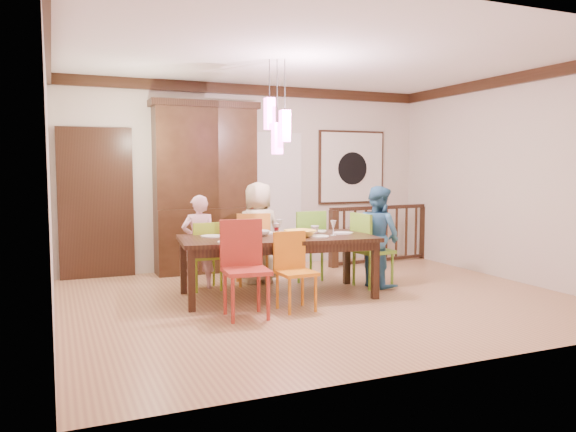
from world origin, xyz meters
name	(u,v)px	position (x,y,z in m)	size (l,w,h in m)	color
floor	(320,299)	(0.00, 0.00, 0.00)	(6.00, 6.00, 0.00)	#A97551
ceiling	(322,57)	(0.00, 0.00, 2.90)	(6.00, 6.00, 0.00)	white
wall_back	(252,177)	(0.00, 2.50, 1.45)	(6.00, 6.00, 0.00)	beige
wall_left	(49,183)	(-3.00, 0.00, 1.45)	(5.00, 5.00, 0.00)	beige
wall_right	(513,178)	(3.00, 0.00, 1.45)	(5.00, 5.00, 0.00)	beige
crown_molding	(321,64)	(0.00, 0.00, 2.82)	(6.00, 5.00, 0.16)	black
panel_door	(96,206)	(-2.40, 2.45, 1.05)	(1.04, 0.07, 2.24)	black
white_doorway	(273,201)	(0.35, 2.46, 1.05)	(0.97, 0.05, 2.22)	silver
painting	(352,167)	(1.80, 2.46, 1.60)	(1.25, 0.06, 1.25)	black
pendant_cluster	(277,126)	(-0.43, 0.34, 2.11)	(0.27, 0.21, 1.14)	#ED47B5
dining_table	(277,242)	(-0.43, 0.34, 0.68)	(2.49, 1.36, 0.75)	black
chair_far_left	(205,251)	(-1.16, 1.06, 0.51)	(0.42, 0.42, 0.90)	#82A41D
chair_far_mid	(252,243)	(-0.48, 1.14, 0.57)	(0.53, 0.53, 0.99)	orange
chair_far_right	(305,240)	(0.32, 1.15, 0.57)	(0.46, 0.46, 0.99)	#6AB52D
chair_near_left	(246,263)	(-1.11, -0.46, 0.59)	(0.50, 0.50, 1.04)	#A72F23
chair_near_mid	(296,266)	(-0.49, -0.39, 0.50)	(0.41, 0.41, 0.87)	orange
chair_end_right	(373,245)	(0.96, 0.36, 0.57)	(0.49, 0.49, 1.00)	#689F29
china_hutch	(206,187)	(-0.82, 2.30, 1.30)	(1.64, 0.46, 2.59)	black
balustrade	(381,233)	(2.09, 1.95, 0.50)	(2.05, 0.29, 0.96)	black
person_far_left	(199,242)	(-1.22, 1.15, 0.62)	(0.45, 0.30, 1.24)	#FBBFCF
person_far_mid	(258,233)	(-0.37, 1.20, 0.70)	(0.69, 0.45, 1.40)	beige
person_end_right	(378,236)	(1.04, 0.37, 0.68)	(0.66, 0.51, 1.35)	teal
serving_bowl	(300,233)	(-0.19, 0.17, 0.79)	(0.36, 0.36, 0.09)	yellow
small_bowl	(261,233)	(-0.60, 0.46, 0.78)	(0.22, 0.22, 0.07)	white
cup_left	(248,236)	(-0.88, 0.15, 0.80)	(0.13, 0.13, 0.10)	silver
cup_right	(315,229)	(0.14, 0.46, 0.80)	(0.10, 0.10, 0.10)	silver
plate_far_left	(211,236)	(-1.19, 0.62, 0.76)	(0.26, 0.26, 0.01)	white
plate_far_mid	(266,233)	(-0.45, 0.69, 0.76)	(0.26, 0.26, 0.01)	white
plate_far_right	(317,231)	(0.24, 0.59, 0.76)	(0.26, 0.26, 0.01)	white
plate_near_left	(229,242)	(-1.14, 0.02, 0.76)	(0.26, 0.26, 0.01)	white
plate_near_mid	(318,236)	(0.01, 0.07, 0.76)	(0.26, 0.26, 0.01)	white
plate_end_right	(343,233)	(0.46, 0.29, 0.76)	(0.26, 0.26, 0.01)	white
wine_glass_a	(236,229)	(-0.91, 0.48, 0.84)	(0.08, 0.08, 0.19)	#590C19
wine_glass_b	(280,227)	(-0.32, 0.52, 0.84)	(0.08, 0.08, 0.19)	silver
wine_glass_c	(277,231)	(-0.54, 0.07, 0.84)	(0.08, 0.08, 0.19)	#590C19
wine_glass_d	(333,228)	(0.25, 0.15, 0.84)	(0.08, 0.08, 0.19)	silver
napkin	(290,239)	(-0.40, 0.00, 0.76)	(0.18, 0.14, 0.01)	#D83359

